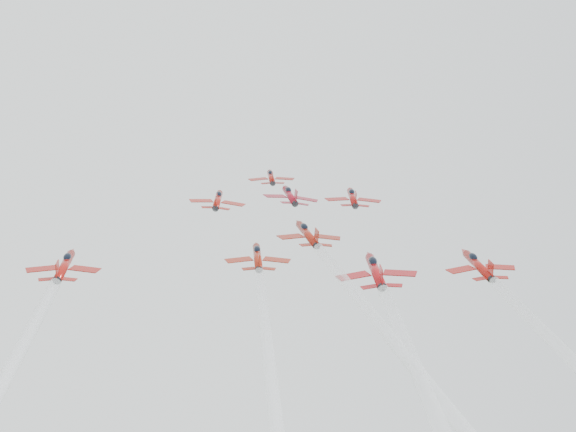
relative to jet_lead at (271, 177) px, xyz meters
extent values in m
cylinder|color=maroon|center=(0.00, -0.30, -0.22)|extent=(0.99, 8.51, 4.96)
cone|color=maroon|center=(0.00, 4.62, 2.26)|extent=(0.99, 2.22, 1.78)
cone|color=black|center=(0.00, -4.82, -2.51)|extent=(0.99, 1.42, 1.38)
ellipsoid|color=black|center=(0.00, 1.35, 1.12)|extent=(0.90, 2.14, 1.62)
cube|color=maroon|center=(-2.44, -0.93, -0.59)|extent=(3.73, 2.48, 0.81)
cube|color=maroon|center=(2.44, -0.93, -0.59)|extent=(3.73, 2.48, 0.81)
cube|color=maroon|center=(0.00, -4.34, -1.05)|extent=(0.11, 2.27, 2.35)
cube|color=maroon|center=(-1.27, -4.01, -2.10)|extent=(1.79, 1.23, 0.47)
cube|color=maroon|center=(1.27, -4.01, -2.10)|extent=(1.79, 1.23, 0.47)
cylinder|color=#A81910|center=(-10.65, -15.66, -7.98)|extent=(1.06, 9.10, 5.30)
cone|color=#A81910|center=(-10.65, -10.40, -5.32)|extent=(1.06, 2.38, 1.91)
cone|color=black|center=(-10.65, -20.48, -10.41)|extent=(1.06, 1.51, 1.47)
ellipsoid|color=black|center=(-10.65, -13.89, -6.54)|extent=(0.97, 2.29, 1.73)
cube|color=#A81910|center=(-13.26, -16.32, -8.37)|extent=(3.98, 2.65, 0.87)
cube|color=#A81910|center=(-8.04, -16.32, -8.37)|extent=(3.98, 2.65, 0.87)
cube|color=#A81910|center=(-10.65, -19.97, -8.86)|extent=(0.12, 2.42, 2.51)
cube|color=#A81910|center=(-12.00, -19.62, -9.98)|extent=(1.91, 1.32, 0.50)
cube|color=#A81910|center=(-9.30, -19.62, -9.98)|extent=(1.91, 1.32, 0.50)
cylinder|color=maroon|center=(1.84, -11.87, -6.06)|extent=(1.10, 9.45, 5.51)
cone|color=maroon|center=(1.84, -6.41, -3.31)|extent=(1.10, 2.47, 1.98)
cone|color=black|center=(1.84, -16.89, -8.60)|extent=(1.10, 1.57, 1.53)
ellipsoid|color=black|center=(1.84, -10.04, -4.58)|extent=(1.00, 2.38, 1.80)
cube|color=maroon|center=(-0.87, -12.56, -6.47)|extent=(4.14, 2.75, 0.90)
cube|color=maroon|center=(4.55, -12.56, -6.47)|extent=(4.14, 2.75, 0.90)
cube|color=maroon|center=(1.84, -16.35, -6.98)|extent=(0.12, 2.52, 2.60)
cube|color=maroon|center=(0.44, -15.99, -8.14)|extent=(1.99, 1.37, 0.52)
cube|color=maroon|center=(3.24, -15.99, -8.14)|extent=(1.99, 1.37, 0.52)
cylinder|color=#9F110F|center=(12.69, -11.98, -6.12)|extent=(1.12, 9.62, 5.61)
cone|color=#9F110F|center=(12.69, -6.42, -3.31)|extent=(1.12, 2.51, 2.02)
cone|color=black|center=(12.69, -17.08, -8.70)|extent=(1.12, 1.60, 1.56)
ellipsoid|color=black|center=(12.69, -10.11, -4.60)|extent=(1.02, 2.42, 1.83)
cube|color=#9F110F|center=(9.93, -12.68, -6.53)|extent=(4.21, 2.80, 0.92)
cube|color=#9F110F|center=(15.45, -12.68, -6.53)|extent=(4.21, 2.80, 0.92)
cube|color=#9F110F|center=(12.69, -16.54, -7.05)|extent=(0.12, 2.56, 2.65)
cube|color=#9F110F|center=(11.26, -16.17, -8.24)|extent=(2.02, 1.39, 0.53)
cube|color=#9F110F|center=(14.12, -16.17, -8.24)|extent=(2.02, 1.39, 0.53)
cylinder|color=maroon|center=(1.57, -31.17, -15.81)|extent=(1.10, 9.42, 5.48)
cone|color=maroon|center=(1.57, -25.72, -13.06)|extent=(1.10, 2.46, 1.97)
cone|color=black|center=(1.57, -36.16, -18.33)|extent=(1.10, 1.57, 1.52)
ellipsoid|color=black|center=(1.57, -29.34, -14.32)|extent=(1.00, 2.37, 1.79)
cube|color=maroon|center=(-1.12, -31.86, -16.21)|extent=(4.12, 2.74, 0.90)
cube|color=maroon|center=(4.27, -31.86, -16.21)|extent=(4.12, 2.74, 0.90)
cube|color=maroon|center=(1.57, -35.63, -16.72)|extent=(0.12, 2.51, 2.59)
cube|color=maroon|center=(0.17, -35.27, -17.88)|extent=(1.98, 1.36, 0.52)
cube|color=maroon|center=(2.97, -35.27, -17.88)|extent=(1.98, 1.36, 0.52)
cylinder|color=white|center=(1.57, -76.66, -38.77)|extent=(1.40, 80.91, 41.78)
cylinder|color=#A4160F|center=(-30.56, -44.53, -22.55)|extent=(1.03, 8.86, 5.16)
cone|color=#A4160F|center=(-30.56, -39.41, -19.97)|extent=(1.03, 2.31, 1.86)
cone|color=black|center=(-30.56, -49.23, -24.93)|extent=(1.03, 1.47, 1.43)
ellipsoid|color=black|center=(-30.56, -42.81, -21.16)|extent=(0.94, 2.23, 1.69)
cube|color=#A4160F|center=(-33.10, -45.18, -22.93)|extent=(3.88, 2.58, 0.85)
cube|color=#A4160F|center=(-28.02, -45.18, -22.93)|extent=(3.88, 2.58, 0.85)
cube|color=#A4160F|center=(-30.56, -48.73, -23.41)|extent=(0.11, 2.36, 2.44)
cube|color=#A4160F|center=(-31.88, -48.39, -24.50)|extent=(1.86, 1.28, 0.49)
cube|color=#A4160F|center=(-29.24, -48.39, -24.50)|extent=(1.86, 1.28, 0.49)
cylinder|color=#9C1F0E|center=(-6.66, -40.46, -20.50)|extent=(1.00, 8.56, 4.99)
cone|color=#9C1F0E|center=(-6.66, -35.51, -18.00)|extent=(1.00, 2.23, 1.79)
cone|color=black|center=(-6.66, -45.00, -22.79)|extent=(1.00, 1.42, 1.38)
ellipsoid|color=black|center=(-6.66, -38.80, -19.15)|extent=(0.91, 2.15, 1.63)
cube|color=#9C1F0E|center=(-9.11, -41.09, -20.86)|extent=(3.75, 2.49, 0.82)
cube|color=#9C1F0E|center=(-4.20, -41.09, -20.86)|extent=(3.75, 2.49, 0.82)
cube|color=#9C1F0E|center=(-6.66, -44.52, -21.32)|extent=(0.11, 2.28, 2.36)
cube|color=#9C1F0E|center=(-7.93, -44.19, -22.38)|extent=(1.80, 1.24, 0.47)
cube|color=#9C1F0E|center=(-5.38, -44.19, -22.38)|extent=(1.80, 1.24, 0.47)
cylinder|color=#A91014|center=(8.07, -44.54, -22.56)|extent=(1.21, 10.32, 6.01)
cone|color=#A91014|center=(8.07, -38.58, -19.55)|extent=(1.21, 2.69, 2.16)
cone|color=black|center=(8.07, -50.02, -25.32)|extent=(1.21, 1.72, 1.67)
ellipsoid|color=black|center=(8.07, -42.54, -20.93)|extent=(1.10, 2.60, 1.97)
cube|color=#A91014|center=(5.12, -45.30, -23.00)|extent=(4.52, 3.01, 0.99)
cube|color=#A91014|center=(11.03, -45.30, -23.00)|extent=(4.52, 3.01, 0.99)
cube|color=#A91014|center=(8.07, -49.44, -23.56)|extent=(0.13, 2.75, 2.84)
cube|color=#A91014|center=(6.54, -49.04, -24.83)|extent=(2.17, 1.49, 0.57)
cube|color=#A91014|center=(9.61, -49.04, -24.83)|extent=(2.17, 1.49, 0.57)
cylinder|color=#A3150F|center=(22.89, -41.96, -21.25)|extent=(1.09, 9.35, 5.44)
cone|color=#A3150F|center=(22.89, -36.56, -18.53)|extent=(1.09, 2.44, 1.96)
cone|color=black|center=(22.89, -46.92, -23.76)|extent=(1.09, 1.55, 1.51)
ellipsoid|color=black|center=(22.89, -40.15, -19.78)|extent=(0.99, 2.35, 1.78)
cube|color=#A3150F|center=(20.21, -42.64, -21.66)|extent=(4.09, 2.72, 0.89)
cube|color=#A3150F|center=(25.56, -42.64, -21.66)|extent=(4.09, 2.72, 0.89)
cube|color=#A3150F|center=(22.89, -46.39, -22.16)|extent=(0.12, 2.49, 2.58)
cube|color=#A3150F|center=(21.50, -46.03, -23.31)|extent=(1.96, 1.35, 0.52)
cube|color=#A3150F|center=(24.27, -46.03, -23.31)|extent=(1.96, 1.35, 0.52)
camera|label=1|loc=(-17.53, -143.63, -34.14)|focal=50.00mm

